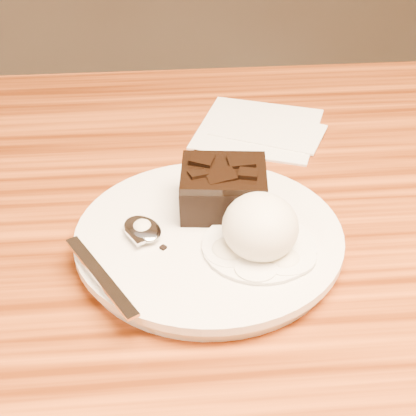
{
  "coord_description": "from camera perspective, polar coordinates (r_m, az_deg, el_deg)",
  "views": [
    {
      "loc": [
        -0.15,
        -0.49,
        1.13
      ],
      "look_at": [
        -0.11,
        -0.0,
        0.79
      ],
      "focal_mm": 57.14,
      "sensor_mm": 36.0,
      "label": 1
    }
  ],
  "objects": [
    {
      "name": "crumb_b",
      "position": [
        0.58,
        -3.88,
        -3.42
      ],
      "size": [
        0.01,
        0.01,
        0.0
      ],
      "primitive_type": "cube",
      "rotation": [
        0.0,
        0.0,
        0.77
      ],
      "color": "black",
      "rests_on": "plate"
    },
    {
      "name": "crumb_a",
      "position": [
        0.62,
        0.58,
        -0.93
      ],
      "size": [
        0.01,
        0.01,
        0.0
      ],
      "primitive_type": "cube",
      "rotation": [
        0.0,
        0.0,
        0.14
      ],
      "color": "black",
      "rests_on": "plate"
    },
    {
      "name": "melt_puddle",
      "position": [
        0.58,
        4.43,
        -3.36
      ],
      "size": [
        0.1,
        0.1,
        0.0
      ],
      "primitive_type": "cylinder",
      "color": "white",
      "rests_on": "plate"
    },
    {
      "name": "plate",
      "position": [
        0.61,
        0.08,
        -2.85
      ],
      "size": [
        0.24,
        0.24,
        0.02
      ],
      "primitive_type": "cylinder",
      "color": "white",
      "rests_on": "dining_table"
    },
    {
      "name": "brownie",
      "position": [
        0.62,
        1.34,
        1.44
      ],
      "size": [
        0.09,
        0.08,
        0.04
      ],
      "primitive_type": "cube",
      "rotation": [
        0.0,
        0.0,
        -0.11
      ],
      "color": "black",
      "rests_on": "plate"
    },
    {
      "name": "napkin",
      "position": [
        0.81,
        4.37,
        6.9
      ],
      "size": [
        0.18,
        0.18,
        0.01
      ],
      "primitive_type": "cube",
      "rotation": [
        0.0,
        0.0,
        -0.36
      ],
      "color": "white",
      "rests_on": "dining_table"
    },
    {
      "name": "ice_cream_scoop",
      "position": [
        0.57,
        4.53,
        -1.61
      ],
      "size": [
        0.07,
        0.07,
        0.06
      ],
      "primitive_type": "ellipsoid",
      "color": "white",
      "rests_on": "plate"
    },
    {
      "name": "spoon",
      "position": [
        0.6,
        -5.66,
        -1.93
      ],
      "size": [
        0.11,
        0.17,
        0.01
      ],
      "primitive_type": null,
      "rotation": [
        0.0,
        0.0,
        0.5
      ],
      "color": "silver",
      "rests_on": "plate"
    }
  ]
}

